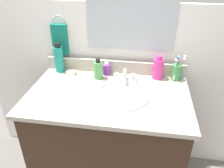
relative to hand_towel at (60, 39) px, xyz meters
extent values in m
cube|color=#382316|center=(0.40, -0.32, -0.64)|extent=(0.96, 0.57, 0.79)
cube|color=#B2A899|center=(0.40, -0.32, -0.23)|extent=(1.01, 0.62, 0.03)
cube|color=#B2A899|center=(0.40, -0.02, -0.17)|extent=(1.01, 0.02, 0.09)
cube|color=white|center=(0.40, 0.04, -0.38)|extent=(2.11, 0.04, 1.30)
cube|color=#B2BCC6|center=(0.50, 0.02, 0.23)|extent=(0.60, 0.01, 0.56)
torus|color=silver|center=(0.00, 0.02, 0.12)|extent=(0.10, 0.01, 0.10)
cube|color=#147260|center=(0.00, 0.00, 0.00)|extent=(0.11, 0.04, 0.22)
torus|color=white|center=(0.49, -0.33, -0.22)|extent=(0.35, 0.35, 0.02)
ellipsoid|color=white|center=(0.49, -0.33, -0.26)|extent=(0.30, 0.30, 0.11)
cylinder|color=#B2B5BA|center=(0.49, -0.33, -0.29)|extent=(0.04, 0.04, 0.01)
cube|color=silver|center=(0.49, -0.13, -0.21)|extent=(0.16, 0.05, 0.01)
cylinder|color=silver|center=(0.49, -0.13, -0.18)|extent=(0.02, 0.02, 0.06)
cylinder|color=silver|center=(0.49, -0.16, -0.15)|extent=(0.02, 0.09, 0.02)
cylinder|color=silver|center=(0.43, -0.13, -0.19)|extent=(0.03, 0.03, 0.04)
cylinder|color=silver|center=(0.54, -0.13, -0.19)|extent=(0.03, 0.03, 0.04)
cylinder|color=#4C9E4C|center=(0.30, -0.13, -0.16)|extent=(0.06, 0.06, 0.12)
cylinder|color=black|center=(0.30, -0.13, -0.09)|extent=(0.03, 0.03, 0.03)
cylinder|color=teal|center=(0.00, -0.07, -0.13)|extent=(0.07, 0.07, 0.19)
cylinder|color=black|center=(0.00, -0.07, -0.02)|extent=(0.04, 0.04, 0.03)
cylinder|color=#7A3899|center=(0.35, -0.06, -0.18)|extent=(0.06, 0.06, 0.08)
cylinder|color=white|center=(0.35, -0.06, -0.14)|extent=(0.03, 0.03, 0.02)
cylinder|color=#D8338C|center=(0.71, -0.07, -0.15)|extent=(0.07, 0.07, 0.14)
cylinder|color=#D8338C|center=(0.71, -0.07, -0.07)|extent=(0.04, 0.04, 0.03)
cylinder|color=#3F8C47|center=(0.83, -0.07, -0.17)|extent=(0.07, 0.07, 0.11)
cylinder|color=white|center=(0.83, -0.08, -0.13)|extent=(0.03, 0.06, 0.16)
cube|color=white|center=(0.81, -0.10, -0.06)|extent=(0.01, 0.02, 0.02)
cylinder|color=blue|center=(0.84, -0.07, -0.12)|extent=(0.06, 0.04, 0.17)
cube|color=white|center=(0.87, -0.09, -0.06)|extent=(0.01, 0.02, 0.01)
cylinder|color=green|center=(0.82, -0.07, -0.13)|extent=(0.02, 0.02, 0.15)
cube|color=white|center=(0.81, -0.08, -0.07)|extent=(0.01, 0.02, 0.01)
cylinder|color=#26B2B2|center=(0.84, -0.06, -0.12)|extent=(0.06, 0.01, 0.17)
cube|color=white|center=(0.87, -0.06, -0.05)|extent=(0.01, 0.02, 0.01)
cylinder|color=#B23FBF|center=(0.83, -0.05, -0.13)|extent=(0.02, 0.05, 0.16)
cube|color=white|center=(0.82, -0.03, -0.06)|extent=(0.01, 0.02, 0.01)
cube|color=white|center=(0.10, -0.10, -0.21)|extent=(0.06, 0.04, 0.02)
camera|label=1|loc=(0.61, -1.49, 0.53)|focal=36.27mm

